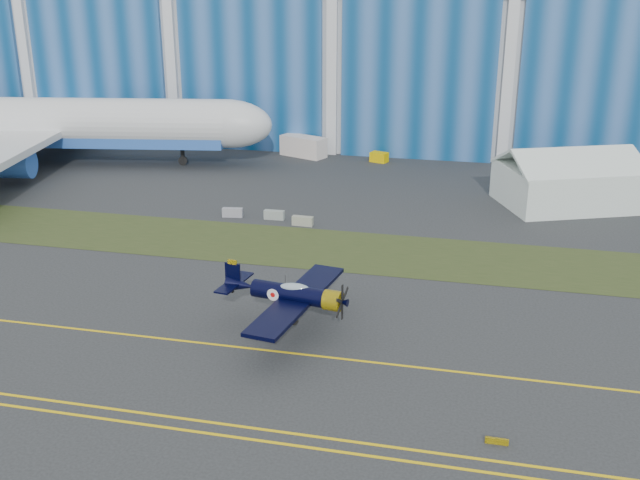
% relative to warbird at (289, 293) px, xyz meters
% --- Properties ---
extents(ground, '(260.00, 260.00, 0.00)m').
position_rel_warbird_xyz_m(ground, '(-8.25, 2.17, -2.86)').
color(ground, '#323437').
rests_on(ground, ground).
extents(grass_median, '(260.00, 10.00, 0.02)m').
position_rel_warbird_xyz_m(grass_median, '(-8.25, 16.17, -2.84)').
color(grass_median, '#475128').
rests_on(grass_median, ground).
extents(hangar, '(220.00, 45.70, 30.00)m').
position_rel_warbird_xyz_m(hangar, '(-8.25, 73.95, 12.10)').
color(hangar, silver).
rests_on(hangar, ground).
extents(taxiway_centreline, '(200.00, 0.20, 0.02)m').
position_rel_warbird_xyz_m(taxiway_centreline, '(-8.25, -2.83, -2.85)').
color(taxiway_centreline, yellow).
rests_on(taxiway_centreline, ground).
extents(edge_line_near, '(80.00, 0.20, 0.02)m').
position_rel_warbird_xyz_m(edge_line_near, '(-8.25, -12.33, -2.85)').
color(edge_line_near, yellow).
rests_on(edge_line_near, ground).
extents(edge_line_far, '(80.00, 0.20, 0.02)m').
position_rel_warbird_xyz_m(edge_line_far, '(-8.25, -11.33, -2.85)').
color(edge_line_far, yellow).
rests_on(edge_line_far, ground).
extents(guard_board_right, '(1.20, 0.15, 0.35)m').
position_rel_warbird_xyz_m(guard_board_right, '(13.75, -9.83, -2.69)').
color(guard_board_right, yellow).
rests_on(guard_board_right, ground).
extents(warbird, '(11.56, 13.29, 3.55)m').
position_rel_warbird_xyz_m(warbird, '(0.00, 0.00, 0.00)').
color(warbird, black).
rests_on(warbird, ground).
extents(jetliner, '(75.88, 67.56, 23.42)m').
position_rel_warbird_xyz_m(jetliner, '(-43.45, 38.27, 8.85)').
color(jetliner, silver).
rests_on(jetliner, ground).
extents(tent, '(16.03, 14.11, 6.18)m').
position_rel_warbird_xyz_m(tent, '(20.39, 34.64, 0.23)').
color(tent, white).
rests_on(tent, ground).
extents(shipping_container, '(6.52, 4.59, 2.62)m').
position_rel_warbird_xyz_m(shipping_container, '(-11.60, 49.39, -1.55)').
color(shipping_container, silver).
rests_on(shipping_container, ground).
extents(tug, '(2.45, 1.95, 1.24)m').
position_rel_warbird_xyz_m(tug, '(-1.44, 48.53, -2.24)').
color(tug, '#EDC100').
rests_on(tug, ground).
extents(barrier_a, '(2.06, 0.88, 0.90)m').
position_rel_warbird_xyz_m(barrier_a, '(-12.13, 22.93, -2.41)').
color(barrier_a, gray).
rests_on(barrier_a, ground).
extents(barrier_b, '(2.01, 0.64, 0.90)m').
position_rel_warbird_xyz_m(barrier_b, '(-7.88, 23.13, -2.41)').
color(barrier_b, gray).
rests_on(barrier_b, ground).
extents(barrier_c, '(2.03, 0.69, 0.90)m').
position_rel_warbird_xyz_m(barrier_c, '(-4.71, 21.94, -2.41)').
color(barrier_c, gray).
rests_on(barrier_c, ground).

